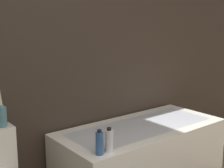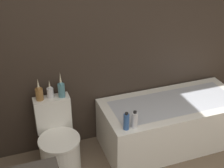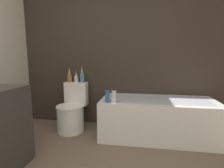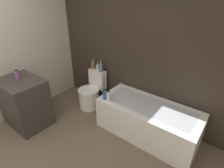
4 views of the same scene
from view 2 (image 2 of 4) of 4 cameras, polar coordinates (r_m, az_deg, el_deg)
The scene contains 8 objects.
wall_back_tiled at distance 3.21m, azimuth -3.33°, elevation 9.34°, with size 6.40×0.06×2.60m.
bathtub at distance 3.63m, azimuth 10.80°, elevation -6.90°, with size 1.58×0.71×0.54m.
toilet at distance 3.30m, azimuth -9.73°, elevation -10.85°, with size 0.42×0.56×0.72m.
vase_gold at distance 3.17m, azimuth -13.18°, elevation -1.55°, with size 0.08×0.08×0.24m.
vase_silver at distance 3.20m, azimuth -11.25°, elevation -1.34°, with size 0.07×0.07×0.19m.
vase_bronze at distance 3.17m, azimuth -9.26°, elevation -0.83°, with size 0.07×0.07×0.28m.
shampoo_bottle_tall at distance 2.98m, azimuth 2.64°, elevation -6.87°, with size 0.06×0.06×0.19m.
shampoo_bottle_short at distance 3.01m, azimuth 4.16°, elevation -6.56°, with size 0.06×0.06×0.18m.
Camera 2 is at (-0.84, -0.58, 2.37)m, focal length 50.00 mm.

